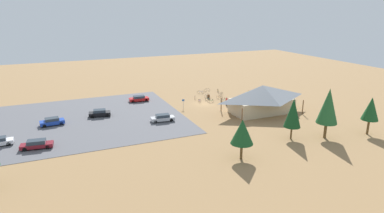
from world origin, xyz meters
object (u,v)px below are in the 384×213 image
at_px(bicycle_silver_lone_west, 207,96).
at_px(bicycle_purple_yard_front, 200,101).
at_px(pine_far_east, 242,132).
at_px(pine_east, 293,113).
at_px(car_silver_by_curb, 163,118).
at_px(visitor_at_bikes, 248,93).
at_px(car_black_second_row, 100,113).
at_px(trash_bin, 209,96).
at_px(visitor_by_pavilion, 227,101).
at_px(bicycle_white_edge_north, 207,90).
at_px(car_red_aisle_side, 139,99).
at_px(bicycle_yellow_front_row, 218,91).
at_px(bicycle_black_mid_cluster, 221,94).
at_px(bicycle_orange_by_bin, 220,98).
at_px(pine_far_west, 371,109).
at_px(bicycle_green_near_porch, 211,101).
at_px(bicycle_red_lone_east, 195,98).
at_px(bike_pavilion, 262,97).
at_px(car_blue_front_row, 52,121).
at_px(bicycle_blue_near_sign, 201,92).
at_px(pine_west, 328,106).
at_px(bicycle_teal_trailside, 208,99).
at_px(bicycle_teal_yard_right, 223,100).
at_px(lot_sign, 183,102).
at_px(car_maroon_inner_stall, 37,144).

height_order(bicycle_silver_lone_west, bicycle_purple_yard_front, bicycle_silver_lone_west).
bearing_deg(pine_far_east, pine_east, -164.26).
distance_m(car_silver_by_curb, visitor_at_bikes, 26.85).
height_order(pine_far_east, car_black_second_row, pine_far_east).
bearing_deg(car_black_second_row, trash_bin, -170.96).
xyz_separation_m(pine_far_east, visitor_by_pavilion, (-11.72, -25.41, -3.21)).
relative_size(bicycle_white_edge_north, car_red_aisle_side, 0.38).
height_order(pine_far_east, bicycle_yellow_front_row, pine_far_east).
bearing_deg(bicycle_yellow_front_row, bicycle_black_mid_cluster, 75.37).
bearing_deg(trash_bin, bicycle_orange_by_bin, 137.37).
distance_m(pine_far_west, bicycle_green_near_porch, 33.19).
bearing_deg(visitor_by_pavilion, bicycle_red_lone_east, -56.07).
xyz_separation_m(bicycle_white_edge_north, car_silver_by_curb, (18.37, 18.27, 0.35)).
height_order(bike_pavilion, car_blue_front_row, bike_pavilion).
bearing_deg(bicycle_blue_near_sign, visitor_at_bikes, 140.14).
xyz_separation_m(car_red_aisle_side, car_blue_front_row, (19.07, 9.78, 0.03)).
height_order(trash_bin, bicycle_blue_near_sign, trash_bin).
relative_size(pine_far_east, visitor_at_bikes, 3.44).
relative_size(pine_west, bicycle_teal_trailside, 5.16).
bearing_deg(bicycle_white_edge_north, trash_bin, 66.98).
xyz_separation_m(pine_west, car_silver_by_curb, (22.37, -18.83, -4.83)).
xyz_separation_m(pine_far_east, visitor_at_bikes, (-20.08, -29.45, -3.26)).
relative_size(trash_bin, bicycle_purple_yard_front, 0.55).
distance_m(bicycle_silver_lone_west, bicycle_black_mid_cluster, 4.13).
bearing_deg(bicycle_blue_near_sign, bicycle_teal_yard_right, 99.90).
xyz_separation_m(bike_pavilion, bicycle_orange_by_bin, (2.97, -12.95, -2.89)).
distance_m(bicycle_white_edge_north, visitor_by_pavilion, 13.23).
distance_m(pine_west, car_blue_front_row, 49.04).
height_order(bicycle_yellow_front_row, car_blue_front_row, car_blue_front_row).
relative_size(pine_west, bicycle_orange_by_bin, 5.28).
relative_size(pine_west, car_blue_front_row, 1.94).
bearing_deg(bicycle_black_mid_cluster, bicycle_silver_lone_west, 4.17).
relative_size(car_black_second_row, visitor_by_pavilion, 2.42).
relative_size(bicycle_orange_by_bin, visitor_at_bikes, 0.93).
bearing_deg(bicycle_yellow_front_row, lot_sign, 35.90).
xyz_separation_m(pine_far_east, bicycle_teal_trailside, (-9.58, -30.61, -3.78)).
distance_m(bicycle_green_near_porch, car_maroon_inner_stall, 38.78).
height_order(bike_pavilion, car_black_second_row, bike_pavilion).
distance_m(bicycle_teal_yard_right, visitor_at_bikes, 7.86).
relative_size(pine_far_east, visitor_by_pavilion, 3.28).
bearing_deg(bicycle_green_near_porch, visitor_at_bikes, -175.60).
xyz_separation_m(bicycle_orange_by_bin, car_maroon_inner_stall, (39.84, 14.76, 0.35)).
bearing_deg(visitor_by_pavilion, car_blue_front_row, -1.44).
distance_m(bicycle_silver_lone_west, bicycle_yellow_front_row, 6.01).
xyz_separation_m(trash_bin, visitor_by_pavilion, (-1.14, 6.93, 0.51)).
xyz_separation_m(bicycle_green_near_porch, bicycle_red_lone_east, (2.34, -3.79, 0.04)).
height_order(bicycle_blue_near_sign, car_maroon_inner_stall, car_maroon_inner_stall).
distance_m(bicycle_silver_lone_west, bicycle_green_near_porch, 4.62).
xyz_separation_m(bicycle_orange_by_bin, visitor_at_bikes, (-7.45, 1.01, 0.53)).
height_order(pine_west, bicycle_black_mid_cluster, pine_west).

